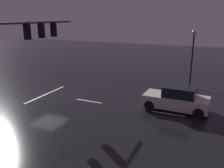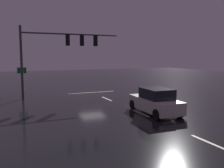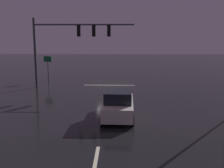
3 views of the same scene
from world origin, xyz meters
name	(u,v)px [view 2 (image 2 of 3)]	position (x,y,z in m)	size (l,w,h in m)	color
ground_plane	(92,93)	(0.00, 0.00, 0.00)	(80.00, 80.00, 0.00)	black
traffic_signal_assembly	(60,47)	(3.43, 1.09, 4.67)	(9.27, 0.47, 6.44)	#383A3D
lane_dash_far	(107,99)	(0.00, 4.00, 0.00)	(2.20, 0.16, 0.01)	beige
lane_dash_mid	(141,113)	(0.00, 10.00, 0.00)	(2.20, 0.16, 0.01)	beige
lane_dash_near	(209,143)	(0.00, 16.00, 0.00)	(2.20, 0.16, 0.01)	beige
stop_bar	(92,92)	(0.00, -0.10, 0.00)	(5.00, 0.16, 0.01)	beige
car_approaching	(155,102)	(-0.90, 10.35, 0.80)	(2.03, 4.42, 1.70)	silver
route_sign	(22,74)	(6.67, -2.56, 1.94)	(0.89, 0.26, 2.69)	#383A3D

